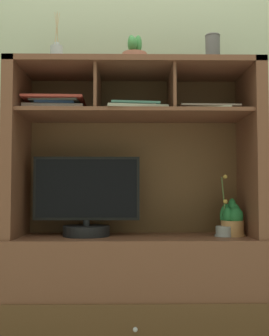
{
  "coord_description": "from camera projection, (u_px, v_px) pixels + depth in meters",
  "views": [
    {
      "loc": [
        -0.03,
        -2.27,
        0.8
      ],
      "look_at": [
        0.0,
        0.0,
        0.93
      ],
      "focal_mm": 44.38,
      "sensor_mm": 36.0,
      "label": 1
    }
  ],
  "objects": [
    {
      "name": "tv_monitor",
      "position": [
        87.0,
        203.0,
        2.27
      ],
      "size": [
        0.58,
        0.26,
        0.43
      ],
      "color": "black",
      "rests_on": "media_console"
    },
    {
      "name": "ceramic_vase",
      "position": [
        213.0,
        51.0,
        2.32
      ],
      "size": [
        0.08,
        0.08,
        0.18
      ],
      "color": "#575454",
      "rests_on": "media_console"
    },
    {
      "name": "potted_succulent",
      "position": [
        134.0,
        55.0,
        2.31
      ],
      "size": [
        0.16,
        0.16,
        0.19
      ],
      "color": "#B36953",
      "rests_on": "media_console"
    },
    {
      "name": "potted_fern",
      "position": [
        232.0,
        221.0,
        2.27
      ],
      "size": [
        0.14,
        0.14,
        0.2
      ],
      "color": "#AD7848",
      "rests_on": "media_console"
    },
    {
      "name": "magazine_stack_centre",
      "position": [
        134.0,
        109.0,
        2.26
      ],
      "size": [
        0.35,
        0.33,
        0.04
      ],
      "color": "gray",
      "rests_on": "media_console"
    },
    {
      "name": "magazine_stack_left",
      "position": [
        207.0,
        111.0,
        2.3
      ],
      "size": [
        0.32,
        0.28,
        0.03
      ],
      "color": "beige",
      "rests_on": "media_console"
    },
    {
      "name": "media_console",
      "position": [
        134.0,
        252.0,
        2.26
      ],
      "size": [
        1.35,
        0.5,
        1.49
      ],
      "color": "brown",
      "rests_on": "ground"
    },
    {
      "name": "potted_orchid",
      "position": [
        225.0,
        229.0,
        2.25
      ],
      "size": [
        0.11,
        0.11,
        0.33
      ],
      "color": "#95989A",
      "rests_on": "media_console"
    },
    {
      "name": "magazine_stack_right",
      "position": [
        55.0,
        107.0,
        2.31
      ],
      "size": [
        0.34,
        0.3,
        0.08
      ],
      "color": "gray",
      "rests_on": "media_console"
    },
    {
      "name": "diffuser_bottle",
      "position": [
        56.0,
        56.0,
        2.33
      ],
      "size": [
        0.07,
        0.07,
        0.32
      ],
      "color": "#B0B5B5",
      "rests_on": "media_console"
    },
    {
      "name": "back_wall",
      "position": [
        134.0,
        94.0,
        2.57
      ],
      "size": [
        6.0,
        0.02,
        2.8
      ],
      "primitive_type": "cube",
      "color": "#A1AB88",
      "rests_on": "ground"
    }
  ]
}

